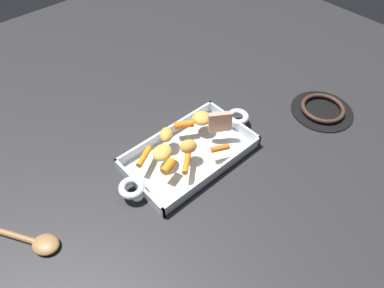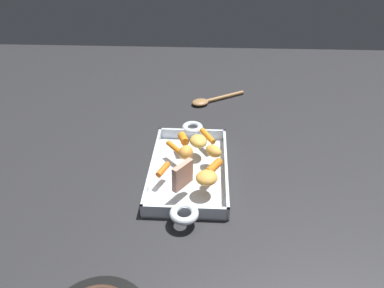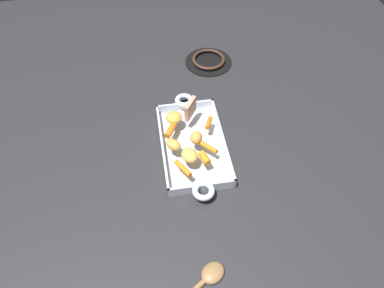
# 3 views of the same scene
# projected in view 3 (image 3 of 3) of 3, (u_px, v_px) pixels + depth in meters

# --- Properties ---
(ground_plane) EXTENTS (2.09, 2.09, 0.00)m
(ground_plane) POSITION_uv_depth(u_px,v_px,m) (193.00, 147.00, 1.08)
(ground_plane) COLOR #232326
(roasting_dish) EXTENTS (0.43, 0.20, 0.04)m
(roasting_dish) POSITION_uv_depth(u_px,v_px,m) (193.00, 145.00, 1.07)
(roasting_dish) COLOR silver
(roasting_dish) RESTS_ON ground_plane
(roast_slice_outer) EXTENTS (0.06, 0.05, 0.06)m
(roast_slice_outer) POSITION_uv_depth(u_px,v_px,m) (190.00, 109.00, 1.09)
(roast_slice_outer) COLOR tan
(roast_slice_outer) RESTS_ON roasting_dish
(baby_carrot_center_right) EXTENTS (0.06, 0.05, 0.02)m
(baby_carrot_center_right) POSITION_uv_depth(u_px,v_px,m) (209.00, 147.00, 1.02)
(baby_carrot_center_right) COLOR orange
(baby_carrot_center_right) RESTS_ON roasting_dish
(baby_carrot_northeast) EXTENTS (0.06, 0.05, 0.02)m
(baby_carrot_northeast) POSITION_uv_depth(u_px,v_px,m) (171.00, 130.00, 1.06)
(baby_carrot_northeast) COLOR orange
(baby_carrot_northeast) RESTS_ON roasting_dish
(baby_carrot_center_left) EXTENTS (0.05, 0.03, 0.02)m
(baby_carrot_center_left) POSITION_uv_depth(u_px,v_px,m) (204.00, 158.00, 0.99)
(baby_carrot_center_left) COLOR orange
(baby_carrot_center_left) RESTS_ON roasting_dish
(baby_carrot_long) EXTENTS (0.06, 0.05, 0.02)m
(baby_carrot_long) POSITION_uv_depth(u_px,v_px,m) (183.00, 168.00, 0.97)
(baby_carrot_long) COLOR orange
(baby_carrot_long) RESTS_ON roasting_dish
(baby_carrot_short) EXTENTS (0.05, 0.03, 0.02)m
(baby_carrot_short) POSITION_uv_depth(u_px,v_px,m) (209.00, 123.00, 1.08)
(baby_carrot_short) COLOR orange
(baby_carrot_short) RESTS_ON roasting_dish
(potato_near_roast) EXTENTS (0.07, 0.07, 0.03)m
(potato_near_roast) POSITION_uv_depth(u_px,v_px,m) (174.00, 117.00, 1.09)
(potato_near_roast) COLOR gold
(potato_near_roast) RESTS_ON roasting_dish
(potato_halved) EXTENTS (0.05, 0.05, 0.03)m
(potato_halved) POSITION_uv_depth(u_px,v_px,m) (196.00, 138.00, 1.03)
(potato_halved) COLOR gold
(potato_halved) RESTS_ON roasting_dish
(potato_whole) EXTENTS (0.06, 0.06, 0.03)m
(potato_whole) POSITION_uv_depth(u_px,v_px,m) (173.00, 145.00, 1.02)
(potato_whole) COLOR gold
(potato_whole) RESTS_ON roasting_dish
(potato_golden_small) EXTENTS (0.07, 0.06, 0.03)m
(potato_golden_small) POSITION_uv_depth(u_px,v_px,m) (189.00, 155.00, 0.99)
(potato_golden_small) COLOR gold
(potato_golden_small) RESTS_ON roasting_dish
(stove_burner_rear) EXTENTS (0.18, 0.18, 0.02)m
(stove_burner_rear) POSITION_uv_depth(u_px,v_px,m) (208.00, 61.00, 1.35)
(stove_burner_rear) COLOR black
(stove_burner_rear) RESTS_ON ground_plane
(serving_spoon) EXTENTS (0.14, 0.20, 0.02)m
(serving_spoon) POSITION_uv_depth(u_px,v_px,m) (201.00, 283.00, 0.81)
(serving_spoon) COLOR olive
(serving_spoon) RESTS_ON ground_plane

